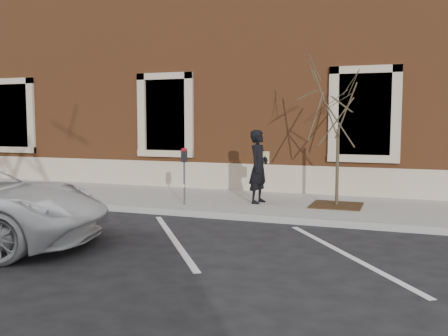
% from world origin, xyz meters
% --- Properties ---
extents(ground, '(120.00, 120.00, 0.00)m').
position_xyz_m(ground, '(0.00, 0.00, 0.00)').
color(ground, '#28282B').
rests_on(ground, ground).
extents(sidewalk_near, '(40.00, 3.50, 0.15)m').
position_xyz_m(sidewalk_near, '(0.00, 1.75, 0.07)').
color(sidewalk_near, '#B1ADA6').
rests_on(sidewalk_near, ground).
extents(curb_near, '(40.00, 0.12, 0.15)m').
position_xyz_m(curb_near, '(0.00, -0.05, 0.07)').
color(curb_near, '#9E9E99').
rests_on(curb_near, ground).
extents(parking_stripes, '(28.00, 4.40, 0.01)m').
position_xyz_m(parking_stripes, '(0.00, -2.20, 0.00)').
color(parking_stripes, silver).
rests_on(parking_stripes, ground).
extents(building_civic, '(40.00, 8.62, 8.00)m').
position_xyz_m(building_civic, '(0.00, 7.74, 4.00)').
color(building_civic, brown).
rests_on(building_civic, ground).
extents(man, '(0.55, 0.74, 1.85)m').
position_xyz_m(man, '(0.61, 1.48, 1.07)').
color(man, black).
rests_on(man, sidewalk_near).
extents(parking_meter, '(0.13, 0.10, 1.40)m').
position_xyz_m(parking_meter, '(-1.04, 0.59, 1.12)').
color(parking_meter, '#595B60').
rests_on(parking_meter, sidewalk_near).
extents(tree_grate, '(1.21, 1.21, 0.03)m').
position_xyz_m(tree_grate, '(2.53, 1.71, 0.17)').
color(tree_grate, '#3F2614').
rests_on(tree_grate, sidewalk_near).
extents(sapling, '(2.06, 2.06, 3.43)m').
position_xyz_m(sapling, '(2.53, 1.71, 2.55)').
color(sapling, '#403627').
rests_on(sapling, sidewalk_near).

